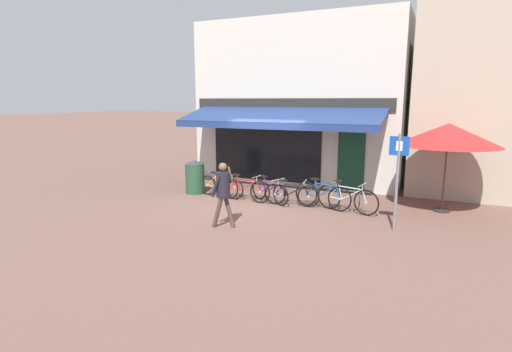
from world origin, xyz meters
TOP-DOWN VIEW (x-y plane):
  - ground_plane at (0.00, 0.00)m, footprint 160.00×160.00m
  - shop_front at (0.09, 4.27)m, footprint 7.64×4.86m
  - neighbour_building at (6.66, 4.79)m, footprint 5.11×4.00m
  - bike_rack_rail at (0.81, 0.46)m, footprint 4.73×0.04m
  - bicycle_orange at (-1.24, 0.30)m, footprint 1.75×0.52m
  - bicycle_red at (-0.34, 0.16)m, footprint 1.79×0.52m
  - bicycle_purple at (0.46, 0.29)m, footprint 1.52×0.82m
  - bicycle_black at (1.19, 0.20)m, footprint 1.64×0.52m
  - bicycle_blue at (2.10, 0.31)m, footprint 1.74×0.52m
  - bicycle_silver at (2.82, 0.21)m, footprint 1.80×0.62m
  - pedestrian_adult at (0.37, -2.40)m, footprint 0.56×0.55m
  - litter_bin at (-2.29, 0.41)m, footprint 0.64×0.64m
  - parking_sign at (4.20, -0.92)m, footprint 0.44×0.07m
  - cafe_parasol at (5.23, 1.41)m, footprint 2.72×2.72m

SIDE VIEW (x-z plane):
  - ground_plane at x=0.00m, z-range 0.00..0.00m
  - bicycle_black at x=1.19m, z-range -0.04..0.74m
  - bicycle_orange at x=-1.24m, z-range -0.04..0.75m
  - bicycle_purple at x=0.46m, z-range -0.04..0.75m
  - bicycle_red at x=-0.34m, z-range -0.04..0.78m
  - bicycle_blue at x=2.10m, z-range -0.05..0.81m
  - bicycle_silver at x=2.82m, z-range -0.04..0.82m
  - bike_rack_rail at x=0.81m, z-range 0.20..0.77m
  - litter_bin at x=-2.29m, z-range 0.00..1.12m
  - pedestrian_adult at x=0.37m, z-range 0.18..1.79m
  - parking_sign at x=4.20m, z-range 0.26..2.58m
  - cafe_parasol at x=5.23m, z-range 0.92..3.38m
  - shop_front at x=0.09m, z-range -0.01..5.96m
  - neighbour_building at x=6.66m, z-range 0.00..6.18m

